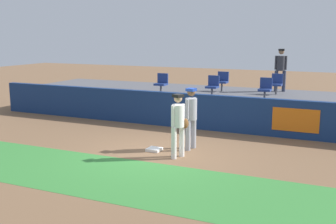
% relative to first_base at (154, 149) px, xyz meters
% --- Properties ---
extents(ground_plane, '(60.00, 60.00, 0.00)m').
position_rel_first_base_xyz_m(ground_plane, '(0.23, -0.17, -0.04)').
color(ground_plane, brown).
extents(grass_foreground_strip, '(18.00, 2.80, 0.01)m').
position_rel_first_base_xyz_m(grass_foreground_strip, '(0.23, -2.46, -0.04)').
color(grass_foreground_strip, '#388438').
rests_on(grass_foreground_strip, ground_plane).
extents(first_base, '(0.40, 0.40, 0.08)m').
position_rel_first_base_xyz_m(first_base, '(0.00, 0.00, 0.00)').
color(first_base, white).
rests_on(first_base, ground_plane).
extents(player_fielder_home, '(0.48, 0.51, 1.79)m').
position_rel_first_base_xyz_m(player_fielder_home, '(0.91, -0.34, 1.00)').
color(player_fielder_home, white).
rests_on(player_fielder_home, ground_plane).
extents(player_runner_visitor, '(0.40, 0.51, 1.85)m').
position_rel_first_base_xyz_m(player_runner_visitor, '(0.92, 0.61, 1.03)').
color(player_runner_visitor, '#9EA3AD').
rests_on(player_runner_visitor, ground_plane).
extents(field_wall, '(18.00, 0.26, 1.28)m').
position_rel_first_base_xyz_m(field_wall, '(0.25, 3.27, 0.60)').
color(field_wall, navy).
rests_on(field_wall, ground_plane).
extents(bleacher_platform, '(18.00, 4.80, 0.99)m').
position_rel_first_base_xyz_m(bleacher_platform, '(0.23, 5.84, 0.45)').
color(bleacher_platform, '#59595E').
rests_on(bleacher_platform, ground_plane).
extents(seat_front_left, '(0.47, 0.44, 0.84)m').
position_rel_first_base_xyz_m(seat_front_left, '(-1.96, 4.71, 1.42)').
color(seat_front_left, '#4C4C51').
rests_on(seat_front_left, bleacher_platform).
extents(seat_front_right, '(0.45, 0.44, 0.84)m').
position_rel_first_base_xyz_m(seat_front_right, '(2.30, 4.71, 1.42)').
color(seat_front_right, '#4C4C51').
rests_on(seat_front_right, bleacher_platform).
extents(seat_back_right, '(0.45, 0.44, 0.84)m').
position_rel_first_base_xyz_m(seat_back_right, '(2.41, 6.51, 1.42)').
color(seat_back_right, '#4C4C51').
rests_on(seat_back_right, bleacher_platform).
extents(seat_back_center, '(0.48, 0.44, 0.84)m').
position_rel_first_base_xyz_m(seat_back_center, '(0.10, 6.51, 1.42)').
color(seat_back_center, '#4C4C51').
rests_on(seat_back_center, bleacher_platform).
extents(seat_front_center, '(0.44, 0.44, 0.84)m').
position_rel_first_base_xyz_m(seat_front_center, '(0.25, 4.71, 1.42)').
color(seat_front_center, '#4C4C51').
rests_on(seat_front_center, bleacher_platform).
extents(spectator_hooded, '(0.51, 0.38, 1.82)m').
position_rel_first_base_xyz_m(spectator_hooded, '(2.39, 7.47, 2.00)').
color(spectator_hooded, '#33384C').
rests_on(spectator_hooded, bleacher_platform).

